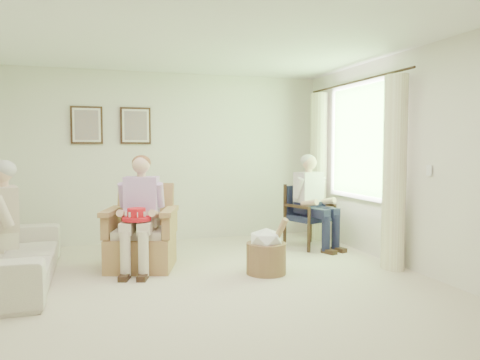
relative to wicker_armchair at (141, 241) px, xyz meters
The scene contains 17 objects.
floor 1.35m from the wicker_armchair, 65.70° to the right, with size 5.50×5.50×0.00m, color beige.
back_wall 1.92m from the wicker_armchair, 70.95° to the left, with size 5.00×0.04×2.60m, color silver.
front_wall 4.10m from the wicker_armchair, 82.23° to the right, with size 5.00×0.04×2.60m, color silver.
right_wall 3.41m from the wicker_armchair, 21.42° to the right, with size 0.04×5.50×2.60m, color silver.
ceiling 2.63m from the wicker_armchair, 65.70° to the right, with size 5.00×5.50×0.02m, color white.
window 3.26m from the wicker_armchair, ahead, with size 0.13×2.50×1.63m.
curtain_left 3.14m from the wicker_armchair, 18.72° to the right, with size 0.34×0.34×2.30m, color #EFEABB.
curtain_right 3.15m from the wicker_armchair, 19.01° to the left, with size 0.34×0.34×2.30m, color #EFEABB.
framed_print_left 2.19m from the wicker_armchair, 111.93° to the left, with size 0.45×0.05×0.55m.
framed_print_right 2.11m from the wicker_armchair, 86.68° to the left, with size 0.45×0.05×0.55m.
wicker_armchair is the anchor object (origin of this frame).
wood_armchair 2.53m from the wicker_armchair, 12.17° to the left, with size 0.58×0.54×0.89m.
sofa 1.44m from the wicker_armchair, 169.40° to the right, with size 0.89×2.27×0.66m, color beige.
person_wicker 0.48m from the wicker_armchair, 90.00° to the right, with size 0.40×0.63×1.33m.
person_dark 2.54m from the wicker_armchair, ahead, with size 0.40×0.63×1.32m.
red_hat 0.49m from the wicker_armchair, 103.03° to the right, with size 0.33×0.33×0.14m.
hatbox 1.53m from the wicker_armchair, 27.92° to the right, with size 0.49×0.49×0.67m.
Camera 1 is at (-1.07, -4.50, 1.46)m, focal length 35.00 mm.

